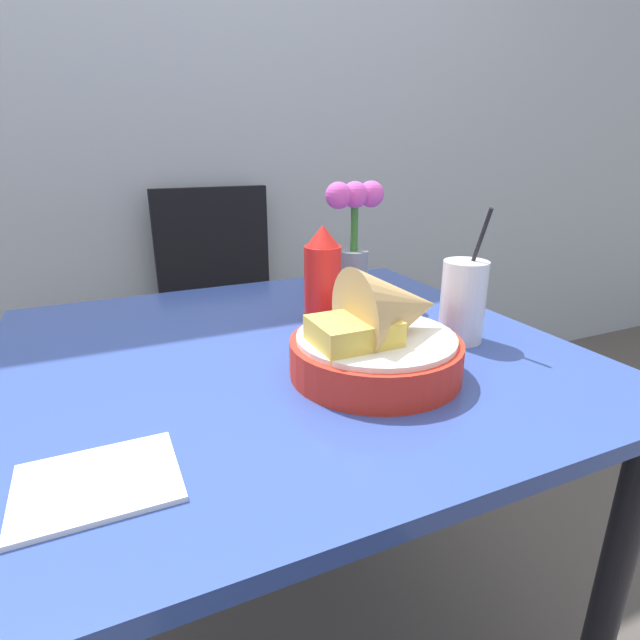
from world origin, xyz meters
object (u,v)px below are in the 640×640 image
at_px(chair_far_window, 222,301).
at_px(drink_cup, 463,304).
at_px(food_basket, 382,336).
at_px(flower_vase, 354,236).
at_px(ketchup_bottle, 323,279).

xyz_separation_m(chair_far_window, drink_cup, (0.20, -1.01, 0.25)).
height_order(chair_far_window, food_basket, chair_far_window).
bearing_deg(flower_vase, chair_far_window, 99.67).
relative_size(ketchup_bottle, flower_vase, 0.74).
relative_size(food_basket, drink_cup, 1.09).
bearing_deg(ketchup_bottle, flower_vase, 40.45).
xyz_separation_m(drink_cup, flower_vase, (-0.07, 0.28, 0.08)).
xyz_separation_m(chair_far_window, flower_vase, (0.12, -0.73, 0.34)).
distance_m(chair_far_window, flower_vase, 0.81).
bearing_deg(chair_far_window, flower_vase, -80.33).
relative_size(food_basket, flower_vase, 0.99).
bearing_deg(chair_far_window, food_basket, -90.29).
relative_size(chair_far_window, flower_vase, 3.50).
bearing_deg(drink_cup, ketchup_bottle, 138.43).
distance_m(chair_far_window, food_basket, 1.09).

